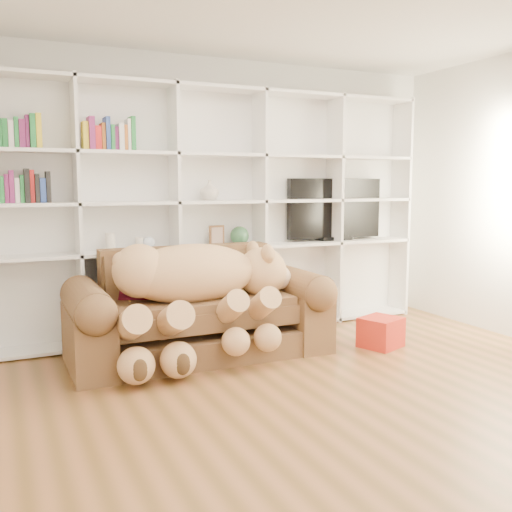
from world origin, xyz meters
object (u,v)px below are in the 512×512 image
sofa (199,316)px  teddy_bear (196,286)px  tv (335,210)px  gift_box (381,332)px

sofa → teddy_bear: teddy_bear is taller
teddy_bear → tv: tv is taller
tv → teddy_bear: bearing=-155.4°
sofa → tv: bearing=20.6°
sofa → teddy_bear: (-0.08, -0.18, 0.30)m
sofa → teddy_bear: size_ratio=1.30×
sofa → teddy_bear: 0.36m
sofa → teddy_bear: bearing=-113.5°
teddy_bear → gift_box: teddy_bear is taller
teddy_bear → gift_box: 1.76m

